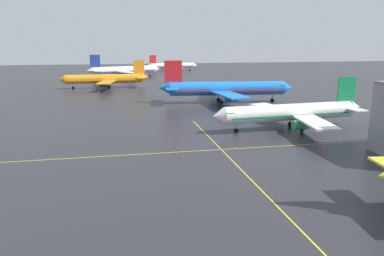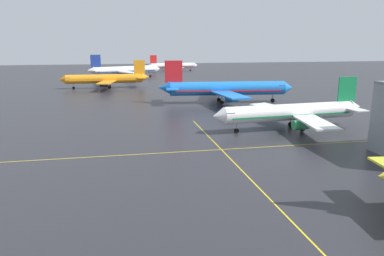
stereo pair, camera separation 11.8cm
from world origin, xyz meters
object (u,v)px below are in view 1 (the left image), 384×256
Objects in this scene: airliner_second_row at (291,112)px; airliner_distant_taxiway at (172,66)px; airliner_third_row at (225,89)px; airliner_far_right_stand at (125,70)px; airliner_far_left_stand at (105,79)px.

airliner_second_row is 1.07× the size of airliner_distant_taxiway.
airliner_far_right_stand is (-28.21, 85.00, -0.25)m from airliner_third_row.
airliner_far_left_stand is 90.63m from airliner_distant_taxiway.
airliner_distant_taxiway is (30.79, 41.59, -0.68)m from airliner_far_right_stand.
airliner_third_row is (-3.75, 36.59, 0.68)m from airliner_second_row.
airliner_far_left_stand is at bearing 116.44° from airliner_second_row.
airliner_far_right_stand is at bearing 108.36° from airliner_third_row.
airliner_distant_taxiway is (-1.18, 163.18, -0.25)m from airliner_second_row.
airliner_second_row is 36.79m from airliner_third_row.
airliner_distant_taxiway is (2.57, 126.59, -0.93)m from airliner_third_row.
airliner_second_row is at bearing -84.14° from airliner_third_row.
airliner_third_row is at bearing -50.70° from airliner_far_left_stand.
airliner_far_right_stand is at bearing -126.51° from airliner_distant_taxiway.
airliner_far_right_stand is at bearing 77.90° from airliner_far_left_stand.
airliner_second_row is 0.84× the size of airliner_third_row.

